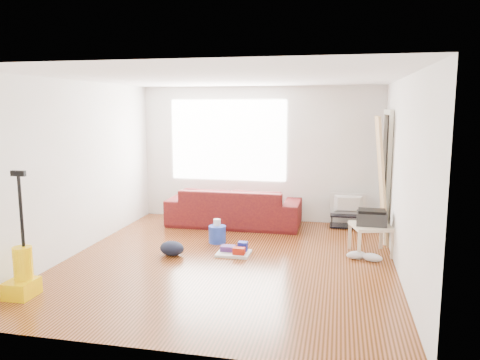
% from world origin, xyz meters
% --- Properties ---
extents(room, '(4.51, 5.01, 2.51)m').
position_xyz_m(room, '(0.07, 0.15, 1.25)').
color(room, '#401F05').
rests_on(room, ground).
extents(sofa, '(2.36, 0.92, 0.69)m').
position_xyz_m(sofa, '(-0.36, 1.95, 0.00)').
color(sofa, '#3D0B15').
rests_on(sofa, ground).
extents(tv_stand, '(0.63, 0.37, 0.23)m').
position_xyz_m(tv_stand, '(1.65, 2.22, 0.12)').
color(tv_stand, black).
rests_on(tv_stand, ground).
extents(tv, '(0.64, 0.08, 0.37)m').
position_xyz_m(tv, '(1.65, 2.22, 0.42)').
color(tv, black).
rests_on(tv, tv_stand).
extents(side_table, '(0.65, 0.65, 0.43)m').
position_xyz_m(side_table, '(1.95, 0.74, 0.36)').
color(side_table, beige).
rests_on(side_table, ground).
extents(printer, '(0.44, 0.34, 0.22)m').
position_xyz_m(printer, '(1.95, 0.74, 0.54)').
color(printer, '#252525').
rests_on(printer, side_table).
extents(bucket, '(0.34, 0.34, 0.27)m').
position_xyz_m(bucket, '(-0.38, 0.82, 0.00)').
color(bucket, '#2442BC').
rests_on(bucket, ground).
extents(toilet_paper, '(0.11, 0.11, 0.10)m').
position_xyz_m(toilet_paper, '(-0.39, 0.84, 0.19)').
color(toilet_paper, white).
rests_on(toilet_paper, bucket).
extents(cleaning_tray, '(0.48, 0.38, 0.17)m').
position_xyz_m(cleaning_tray, '(0.02, 0.29, 0.05)').
color(cleaning_tray, silver).
rests_on(cleaning_tray, ground).
extents(backpack, '(0.45, 0.41, 0.21)m').
position_xyz_m(backpack, '(-0.86, 0.07, 0.00)').
color(backpack, '#171E35').
rests_on(backpack, ground).
extents(sneakers, '(0.52, 0.27, 0.12)m').
position_xyz_m(sneakers, '(1.85, 0.41, 0.06)').
color(sneakers, silver).
rests_on(sneakers, ground).
extents(vacuum, '(0.30, 0.35, 1.43)m').
position_xyz_m(vacuum, '(-2.00, -1.67, 0.26)').
color(vacuum, '#F6C000').
rests_on(vacuum, ground).
extents(door_panel, '(0.25, 0.80, 1.98)m').
position_xyz_m(door_panel, '(2.13, 1.50, 0.00)').
color(door_panel, tan).
rests_on(door_panel, ground).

